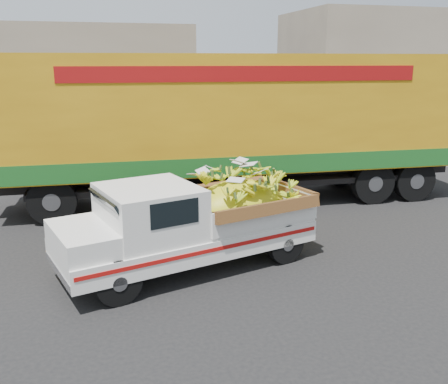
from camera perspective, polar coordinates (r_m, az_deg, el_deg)
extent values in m
plane|color=black|center=(9.04, 6.86, -9.08)|extent=(100.00, 100.00, 0.00)
cube|color=gray|center=(15.57, -2.83, 1.55)|extent=(60.00, 0.25, 0.15)
cube|color=gray|center=(17.59, -4.26, 3.05)|extent=(60.00, 4.00, 0.14)
cube|color=gray|center=(29.36, 21.43, 12.57)|extent=(14.00, 6.00, 6.00)
cylinder|color=black|center=(7.91, -12.04, -10.00)|extent=(0.77, 0.41, 0.74)
cylinder|color=black|center=(9.17, -14.99, -6.65)|extent=(0.77, 0.41, 0.74)
cylinder|color=black|center=(9.33, 6.98, -5.85)|extent=(0.77, 0.41, 0.74)
cylinder|color=black|center=(10.42, 2.20, -3.52)|extent=(0.77, 0.41, 0.74)
cube|color=silver|center=(9.00, -4.19, -5.41)|extent=(4.85, 2.86, 0.38)
cube|color=#A50F0C|center=(8.29, -1.58, -6.72)|extent=(4.31, 1.25, 0.07)
cube|color=silver|center=(8.35, -18.22, -8.55)|extent=(0.54, 1.58, 0.14)
cube|color=silver|center=(8.26, -15.95, -5.15)|extent=(1.23, 1.72, 0.35)
cube|color=silver|center=(8.53, -8.50, -2.25)|extent=(1.89, 1.94, 0.88)
cube|color=black|center=(7.82, -5.63, -2.47)|extent=(0.80, 0.24, 0.41)
cube|color=silver|center=(9.42, 2.11, -1.65)|extent=(2.61, 2.21, 0.50)
ellipsoid|color=yellow|center=(9.40, 1.61, -2.34)|extent=(2.31, 1.83, 1.25)
cylinder|color=black|center=(14.21, 20.87, 1.25)|extent=(1.11, 0.36, 1.10)
cylinder|color=black|center=(15.88, 16.98, 2.93)|extent=(1.11, 0.36, 1.10)
cylinder|color=black|center=(13.60, 16.63, 1.03)|extent=(1.11, 0.36, 1.10)
cylinder|color=black|center=(15.33, 13.06, 2.78)|extent=(1.11, 0.36, 1.10)
cylinder|color=black|center=(12.02, -19.04, -0.94)|extent=(1.11, 0.36, 1.10)
cylinder|color=black|center=(13.94, -18.19, 1.24)|extent=(1.11, 0.36, 1.10)
cube|color=black|center=(13.19, 1.12, 2.27)|extent=(12.03, 1.49, 0.36)
cube|color=#C48C13|center=(12.94, 1.16, 9.20)|extent=(11.85, 2.97, 2.84)
cube|color=#19591D|center=(13.11, 1.13, 4.11)|extent=(11.91, 3.00, 0.45)
cube|color=maroon|center=(11.66, 2.68, 13.35)|extent=(8.39, 0.36, 0.35)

